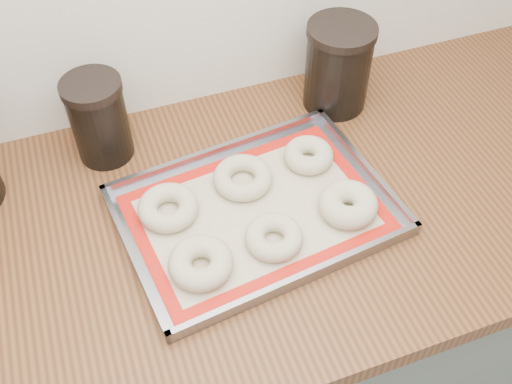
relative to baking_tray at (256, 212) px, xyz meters
name	(u,v)px	position (x,y,z in m)	size (l,w,h in m)	color
cabinet	(187,357)	(-0.16, 0.01, -0.48)	(3.00, 0.65, 0.86)	#5D6A5D
countertop	(165,240)	(-0.16, 0.01, -0.03)	(3.06, 0.68, 0.04)	brown
baking_tray	(256,212)	(0.00, 0.00, 0.00)	(0.50, 0.38, 0.03)	gray
baking_mat	(256,213)	(0.00, 0.00, 0.00)	(0.45, 0.34, 0.00)	#C6B793
bagel_front_left	(201,263)	(-0.12, -0.08, 0.02)	(0.11, 0.11, 0.04)	beige
bagel_front_mid	(274,237)	(0.01, -0.07, 0.01)	(0.10, 0.10, 0.03)	beige
bagel_front_right	(348,204)	(0.15, -0.05, 0.02)	(0.10, 0.10, 0.04)	beige
bagel_back_left	(168,208)	(-0.14, 0.05, 0.01)	(0.11, 0.11, 0.03)	beige
bagel_back_mid	(243,178)	(0.00, 0.07, 0.01)	(0.11, 0.11, 0.03)	beige
bagel_back_right	(308,155)	(0.14, 0.08, 0.02)	(0.09, 0.09, 0.04)	beige
canister_mid	(99,119)	(-0.22, 0.24, 0.08)	(0.11, 0.11, 0.17)	black
canister_right	(338,66)	(0.26, 0.23, 0.08)	(0.14, 0.14, 0.18)	black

